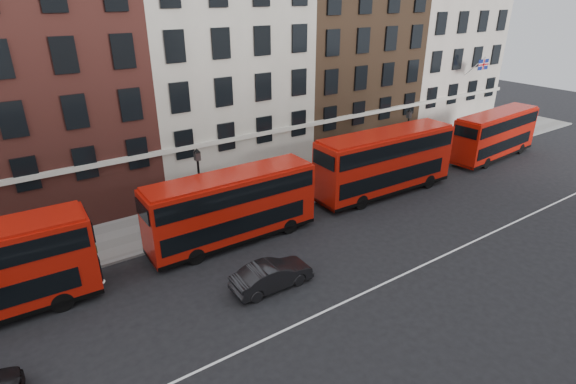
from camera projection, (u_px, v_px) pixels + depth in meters
ground at (363, 264)px, 25.14m from camera, size 120.00×120.00×0.00m
pavement at (264, 198)px, 33.02m from camera, size 80.00×5.00×0.15m
kerb at (283, 210)px, 31.13m from camera, size 80.00×0.30×0.16m
road_centre_line at (389, 281)px, 23.63m from camera, size 70.00×0.12×0.01m
building_terrace at (207, 45)px, 34.29m from camera, size 64.00×11.95×22.00m
bus_b at (232, 206)px, 26.53m from camera, size 10.42×2.61×4.37m
bus_c at (385, 161)px, 33.00m from camera, size 11.48×3.08×4.79m
bus_d at (495, 134)px, 40.30m from camera, size 10.37×3.22×4.29m
car_front at (272, 275)px, 22.90m from camera, size 4.33×1.56×1.42m
lamp_post_left at (200, 186)px, 27.53m from camera, size 0.44×0.44×5.33m
lamp_post_right at (407, 138)px, 36.63m from camera, size 0.44×0.44×5.33m
traffic_light at (498, 121)px, 43.79m from camera, size 0.25×0.45×3.27m
iron_railings at (249, 181)px, 34.44m from camera, size 6.60×0.06×1.00m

